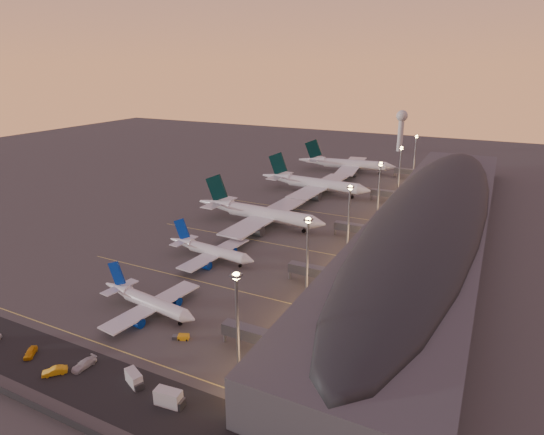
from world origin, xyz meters
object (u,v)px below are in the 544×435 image
Objects in this scene: airliner_wide_mid at (314,183)px; radar_tower at (401,124)px; catering_truck_b at (170,398)px; airliner_wide_far at (346,164)px; service_van_d at (55,371)px; service_van_b at (30,352)px; catering_truck_a at (135,379)px; airliner_narrow_north at (210,250)px; airliner_narrow_south at (148,301)px; baggage_tug_a at (181,337)px; baggage_tug_b at (261,337)px; service_van_c at (84,364)px; airliner_wide_near at (259,213)px.

radar_tower is (15.64, 148.65, 16.57)m from airliner_wide_mid.
airliner_wide_far is at bearing 92.29° from catering_truck_b.
airliner_wide_mid is at bearing 134.27° from service_van_d.
radar_tower reaches higher than service_van_b.
airliner_narrow_north is at bearing 134.38° from catering_truck_a.
airliner_wide_far reaches higher than catering_truck_b.
airliner_narrow_south is 18.31m from baggage_tug_a.
airliner_wide_far is at bearing 106.18° from baggage_tug_b.
catering_truck_a is at bearing -78.63° from airliner_wide_mid.
airliner_wide_far is 12.73× the size of service_van_b.
airliner_wide_mid is 56.98m from airliner_wide_far.
airliner_wide_mid is 1.01× the size of airliner_wide_far.
airliner_wide_mid is 150.39m from radar_tower.
catering_truck_b is 1.07× the size of service_van_c.
service_van_b is (-7.45, -167.44, -4.45)m from airliner_wide_mid.
airliner_wide_near is at bearing 83.08° from baggage_tug_a.
airliner_wide_mid is 167.66m from service_van_b.
airliner_narrow_south is 7.99× the size of baggage_tug_a.
airliner_wide_far is at bearing 55.04° from service_van_b.
airliner_wide_far is 94.47m from radar_tower.
airliner_wide_far reaches higher than catering_truck_a.
service_van_d is (-3.94, -4.78, 0.01)m from service_van_c.
baggage_tug_a is at bearing -14.96° from airliner_narrow_south.
airliner_narrow_north is (-4.73, 38.71, 0.16)m from airliner_narrow_south.
radar_tower is (18.30, 207.41, 16.64)m from airliner_wide_near.
radar_tower is 5.35× the size of service_van_c.
catering_truck_a is at bearing 59.16° from service_van_d.
airliner_wide_near is at bearing -89.08° from airliner_wide_mid.
catering_truck_b is at bearing -86.72° from radar_tower.
baggage_tug_b is at bearing 72.95° from catering_truck_b.
catering_truck_a is 19.58m from service_van_d.
service_van_d is (3.87, -169.72, -4.41)m from airliner_wide_mid.
service_van_b is (-11.75, -28.76, -2.47)m from airliner_narrow_south.
catering_truck_a is 0.98× the size of service_van_c.
airliner_narrow_north is at bearing 136.50° from service_van_d.
airliner_narrow_south is 39.00m from airliner_narrow_north.
service_van_c is 6.20m from service_van_d.
airliner_wide_far is 224.58m from service_van_b.
airliner_wide_far is 203.60m from baggage_tug_a.
catering_truck_b is at bearing -80.51° from baggage_tug_a.
airliner_narrow_north is 50.42m from baggage_tug_a.
airliner_narrow_south is at bearing -82.50° from airliner_wide_near.
airliner_narrow_north is at bearing -97.22° from airliner_wide_far.
baggage_tug_b is (39.28, -136.15, -4.85)m from airliner_wide_mid.
airliner_wide_mid reaches higher than airliner_wide_far.
airliner_wide_far is 226.77m from service_van_d.
airliner_narrow_south is 6.08× the size of catering_truck_a.
airliner_wide_near is 11.69× the size of service_van_d.
airliner_wide_far is 222.10m from service_van_c.
airliner_wide_near reaches higher than service_van_d.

